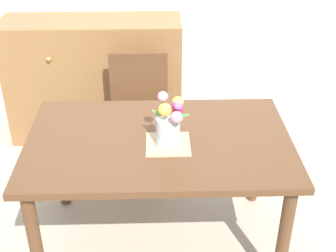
{
  "coord_description": "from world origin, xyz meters",
  "views": [
    {
      "loc": [
        -0.02,
        -2.19,
        2.15
      ],
      "look_at": [
        0.05,
        -0.06,
        0.87
      ],
      "focal_mm": 50.18,
      "sensor_mm": 36.0,
      "label": 1
    }
  ],
  "objects": [
    {
      "name": "ground_plane",
      "position": [
        0.0,
        0.0,
        0.0
      ],
      "size": [
        12.0,
        12.0,
        0.0
      ],
      "primitive_type": "plane",
      "color": "#B7AD99"
    },
    {
      "name": "placemat",
      "position": [
        0.05,
        -0.06,
        0.76
      ],
      "size": [
        0.24,
        0.24,
        0.01
      ],
      "primitive_type": "cube",
      "color": "tan",
      "rests_on": "dining_table"
    },
    {
      "name": "dresser",
      "position": [
        -0.51,
        1.33,
        0.5
      ],
      "size": [
        1.4,
        0.47,
        1.0
      ],
      "color": "olive",
      "rests_on": "ground_plane"
    },
    {
      "name": "chair_far",
      "position": [
        -0.14,
        0.8,
        0.52
      ],
      "size": [
        0.42,
        0.42,
        0.9
      ],
      "rotation": [
        0.0,
        0.0,
        3.14
      ],
      "color": "brown",
      "rests_on": "ground_plane"
    },
    {
      "name": "dining_table",
      "position": [
        0.0,
        0.0,
        0.66
      ],
      "size": [
        1.47,
        0.93,
        0.75
      ],
      "color": "brown",
      "rests_on": "ground_plane"
    },
    {
      "name": "flower_vase",
      "position": [
        0.06,
        -0.06,
        0.89
      ],
      "size": [
        0.2,
        0.2,
        0.29
      ],
      "color": "silver",
      "rests_on": "placemat"
    }
  ]
}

